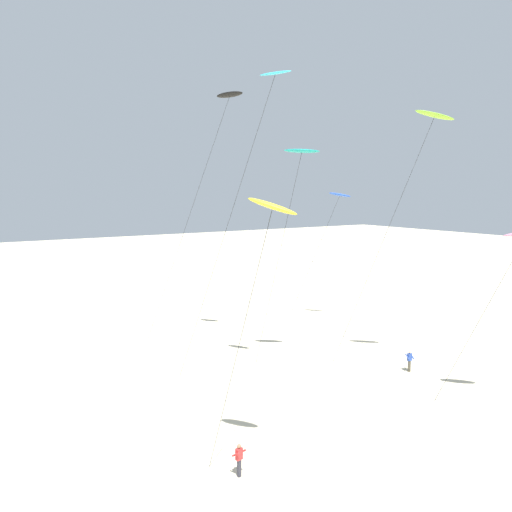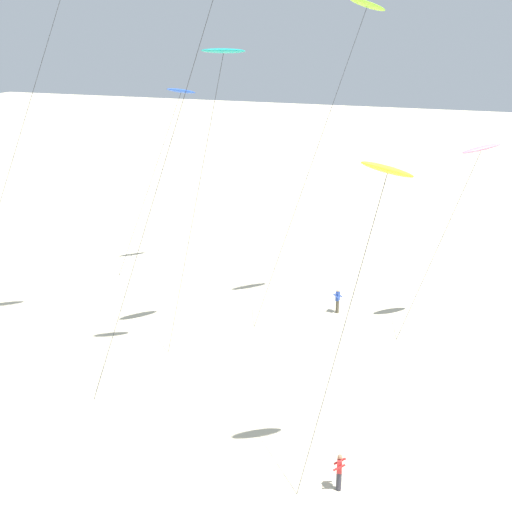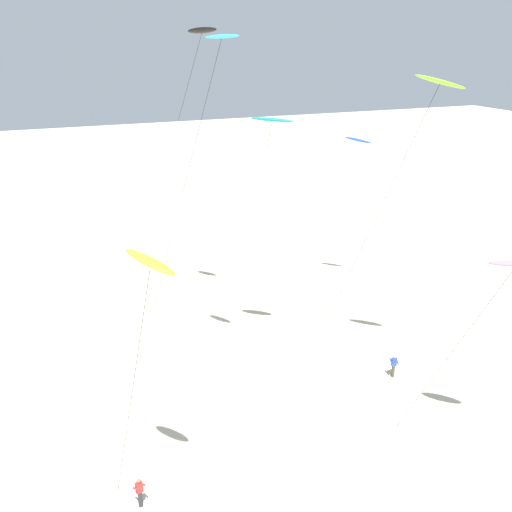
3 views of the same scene
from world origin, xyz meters
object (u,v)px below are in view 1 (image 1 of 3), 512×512
object	(u,v)px
kite_yellow	(272,209)
kite_flyer_middle	(409,360)
kite_blue	(339,197)
kite_teal	(301,153)
kite_cyan	(272,84)
kite_black	(228,98)
kite_flyer_nearest	(239,459)
kite_lime	(433,119)

from	to	relation	value
kite_yellow	kite_flyer_middle	bearing A→B (deg)	18.71
kite_flyer_middle	kite_blue	bearing A→B (deg)	71.94
kite_teal	kite_cyan	bearing A→B (deg)	-155.13
kite_black	kite_flyer_nearest	xyz separation A→B (m)	(-8.92, -16.91, -20.60)
kite_teal	kite_cyan	distance (m)	5.92
kite_teal	kite_yellow	distance (m)	14.87
kite_teal	kite_flyer_middle	xyz separation A→B (m)	(6.97, -4.92, -15.71)
kite_blue	kite_lime	distance (m)	15.71
kite_yellow	kite_flyer_middle	xyz separation A→B (m)	(16.75, 5.68, -12.12)
kite_teal	kite_blue	size ratio (longest dim) A/B	1.22
kite_teal	kite_blue	distance (m)	14.35
kite_flyer_nearest	kite_flyer_middle	xyz separation A→B (m)	(17.93, 4.68, 0.00)
kite_cyan	kite_black	xyz separation A→B (m)	(1.78, 9.08, 0.73)
kite_yellow	kite_flyer_nearest	bearing A→B (deg)	139.79
kite_flyer_middle	kite_cyan	bearing A→B (deg)	163.71
kite_lime	kite_flyer_middle	size ratio (longest dim) A/B	11.77
kite_black	kite_flyer_nearest	distance (m)	28.10
kite_cyan	kite_teal	bearing A→B (deg)	24.87
kite_teal	kite_blue	world-z (taller)	kite_teal
kite_flyer_nearest	kite_flyer_middle	bearing A→B (deg)	14.64
kite_cyan	kite_black	distance (m)	9.28
kite_yellow	kite_teal	bearing A→B (deg)	47.28
kite_teal	kite_yellow	size ratio (longest dim) A/B	1.25
kite_teal	kite_flyer_nearest	world-z (taller)	kite_teal
kite_teal	kite_yellow	world-z (taller)	kite_teal
kite_blue	kite_lime	size ratio (longest dim) A/B	0.71
kite_blue	kite_flyer_middle	distance (m)	18.61
kite_cyan	kite_flyer_middle	size ratio (longest dim) A/B	12.92
kite_blue	kite_flyer_middle	bearing A→B (deg)	-108.06
kite_cyan	kite_yellow	bearing A→B (deg)	-124.05
kite_teal	kite_cyan	xyz separation A→B (m)	(-3.82, -1.77, 4.17)
kite_lime	kite_blue	bearing A→B (deg)	73.76
kite_teal	kite_lime	world-z (taller)	kite_lime
kite_black	kite_lime	bearing A→B (deg)	-55.00
kite_teal	kite_black	xyz separation A→B (m)	(-2.05, 7.31, 4.89)
kite_lime	kite_flyer_middle	bearing A→B (deg)	101.78
kite_flyer_middle	kite_yellow	bearing A→B (deg)	-161.29
kite_yellow	kite_flyer_nearest	world-z (taller)	kite_yellow
kite_blue	kite_lime	bearing A→B (deg)	-106.24
kite_black	kite_lime	xyz separation A→B (m)	(9.20, -13.15, -2.61)
kite_black	kite_flyer_middle	size ratio (longest dim) A/B	13.25
kite_cyan	kite_flyer_nearest	world-z (taller)	kite_cyan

